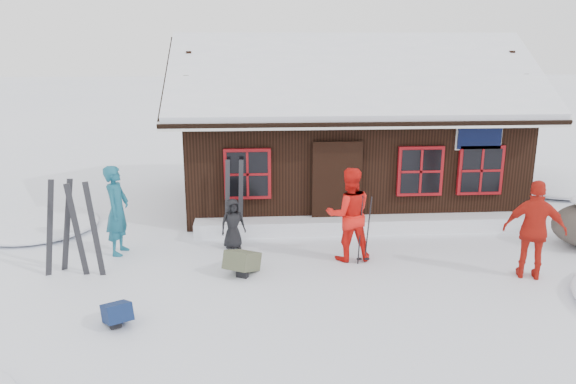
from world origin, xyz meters
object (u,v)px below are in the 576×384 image
skier_teal (117,210)px  skier_orange_left (349,214)px  ski_poles (364,231)px  skier_orange_right (535,230)px  skier_crouched (233,224)px  ski_pair_left (58,227)px  backpack_olive (242,265)px  backpack_blue (117,316)px

skier_teal → skier_orange_left: size_ratio=0.98×
ski_poles → skier_orange_right: bearing=-17.1°
skier_crouched → ski_pair_left: ski_pair_left is taller
backpack_olive → skier_orange_left: bearing=43.8°
ski_pair_left → backpack_blue: bearing=-82.9°
skier_crouched → ski_poles: 2.74m
skier_teal → skier_orange_left: bearing=-89.1°
skier_orange_left → backpack_olive: bearing=11.4°
skier_teal → skier_orange_right: size_ratio=1.00×
skier_orange_left → ski_pair_left: 5.47m
skier_orange_right → backpack_olive: bearing=15.3°
skier_crouched → ski_poles: bearing=-41.3°
skier_orange_right → backpack_blue: bearing=31.3°
skier_orange_right → backpack_olive: skier_orange_right is taller
skier_teal → ski_pair_left: size_ratio=1.00×
skier_orange_right → ski_poles: 3.06m
skier_orange_left → skier_crouched: skier_orange_left is taller
ski_poles → backpack_blue: ski_poles is taller
ski_pair_left → skier_orange_right: bearing=-33.2°
skier_crouched → backpack_blue: 3.61m
ski_poles → backpack_blue: size_ratio=2.78×
skier_crouched → backpack_olive: (0.20, -1.35, -0.36)m
skier_orange_left → backpack_olive: 2.30m
skier_teal → backpack_olive: 2.88m
skier_orange_left → backpack_blue: bearing=26.8°
skier_orange_left → skier_orange_right: 3.37m
ski_poles → backpack_olive: 2.43m
skier_orange_right → backpack_blue: 7.31m
ski_poles → backpack_olive: ski_poles is taller
skier_crouched → backpack_blue: bearing=-138.4°
ski_pair_left → backpack_blue: size_ratio=3.65×
skier_teal → backpack_blue: skier_teal is taller
skier_orange_left → ski_poles: skier_orange_left is taller
skier_orange_left → backpack_blue: skier_orange_left is taller
skier_crouched → ski_pair_left: size_ratio=0.58×
ski_pair_left → backpack_olive: size_ratio=2.89×
skier_orange_right → ski_poles: skier_orange_right is taller
ski_pair_left → backpack_olive: (3.38, -0.35, -0.70)m
skier_crouched → ski_pair_left: bearing=177.1°
ski_poles → backpack_blue: 4.80m
ski_pair_left → ski_poles: size_ratio=1.31×
skier_crouched → backpack_olive: bearing=-101.8°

